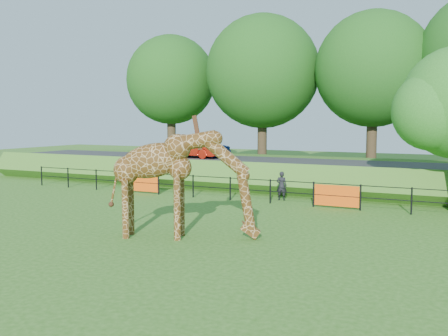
# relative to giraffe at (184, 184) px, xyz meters

# --- Properties ---
(ground) EXTENTS (90.00, 90.00, 0.00)m
(ground) POSITION_rel_giraffe_xyz_m (0.13, -0.63, -1.74)
(ground) COLOR #2F6218
(ground) RESTS_ON ground
(giraffe) EXTENTS (4.88, 2.45, 3.47)m
(giraffe) POSITION_rel_giraffe_xyz_m (0.00, 0.00, 0.00)
(giraffe) COLOR #523110
(giraffe) RESTS_ON ground
(perimeter_fence) EXTENTS (28.07, 0.10, 1.10)m
(perimeter_fence) POSITION_rel_giraffe_xyz_m (0.13, 7.37, -1.19)
(perimeter_fence) COLOR black
(perimeter_fence) RESTS_ON ground
(embankment) EXTENTS (40.00, 9.00, 1.30)m
(embankment) POSITION_rel_giraffe_xyz_m (0.13, 14.87, -1.09)
(embankment) COLOR #2F6218
(embankment) RESTS_ON ground
(road) EXTENTS (40.00, 5.00, 0.12)m
(road) POSITION_rel_giraffe_xyz_m (0.13, 13.37, -0.38)
(road) COLOR #2B2B2D
(road) RESTS_ON embankment
(car_blue) EXTENTS (4.01, 1.68, 1.36)m
(car_blue) POSITION_rel_giraffe_xyz_m (-7.11, 13.90, 0.36)
(car_blue) COLOR #1436A5
(car_blue) RESTS_ON road
(car_red) EXTENTS (3.86, 1.47, 1.26)m
(car_red) POSITION_rel_giraffe_xyz_m (-7.25, 13.24, 0.31)
(car_red) COLOR red
(car_red) RESTS_ON road
(visitor) EXTENTS (0.53, 0.37, 1.36)m
(visitor) POSITION_rel_giraffe_xyz_m (0.30, 8.43, -1.05)
(visitor) COLOR black
(visitor) RESTS_ON ground
(bg_tree_line) EXTENTS (37.30, 8.80, 11.82)m
(bg_tree_line) POSITION_rel_giraffe_xyz_m (2.02, 21.37, 5.46)
(bg_tree_line) COLOR #372919
(bg_tree_line) RESTS_ON ground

